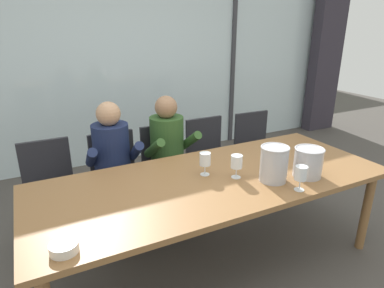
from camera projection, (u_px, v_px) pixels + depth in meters
The scene contains 19 objects.
ground at pixel (164, 204), 3.52m from camera, with size 14.00×14.00×0.00m, color #4C4742.
window_glass_panel at pixel (118, 65), 4.30m from camera, with size 7.82×0.03×2.60m, color silver.
window_mullion_right at pixel (233, 59), 5.03m from camera, with size 0.06×0.06×2.60m, color #38383D.
hillside_vineyard at pixel (73, 64), 7.91m from camera, with size 13.82×2.40×1.83m, color #386633.
curtain_heavy_drape at pixel (326, 55), 5.67m from camera, with size 0.56×0.20×2.60m, color #332D38.
dining_table at pixel (213, 185), 2.45m from camera, with size 2.62×1.05×0.74m.
chair_near_curtain at pixel (49, 184), 2.86m from camera, with size 0.44×0.44×0.87m.
chair_left_of_center at pixel (116, 173), 3.07m from camera, with size 0.45×0.45×0.87m.
chair_center at pixel (165, 163), 3.29m from camera, with size 0.45×0.45×0.87m.
chair_right_of_center at pixel (208, 153), 3.54m from camera, with size 0.44×0.44×0.87m.
chair_near_window_right at pixel (255, 145), 3.76m from camera, with size 0.46×0.46×0.87m.
person_navy_polo at pixel (114, 161), 2.90m from camera, with size 0.48×0.62×1.18m.
person_olive_shirt at pixel (171, 151), 3.13m from camera, with size 0.49×0.63×1.18m.
ice_bucket_primary at pixel (274, 163), 2.35m from camera, with size 0.20×0.20×0.26m.
ice_bucket_secondary at pixel (308, 162), 2.42m from camera, with size 0.21×0.21×0.22m.
tasting_bowl at pixel (64, 248), 1.63m from camera, with size 0.14×0.14×0.05m, color silver.
wine_glass_by_left_taster at pixel (205, 160), 2.44m from camera, with size 0.08×0.08×0.17m.
wine_glass_near_bucket at pixel (237, 163), 2.40m from camera, with size 0.08×0.08×0.17m.
wine_glass_center_pour at pixel (301, 174), 2.21m from camera, with size 0.08×0.08×0.17m.
Camera 1 is at (-1.14, -1.89, 1.80)m, focal length 31.03 mm.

